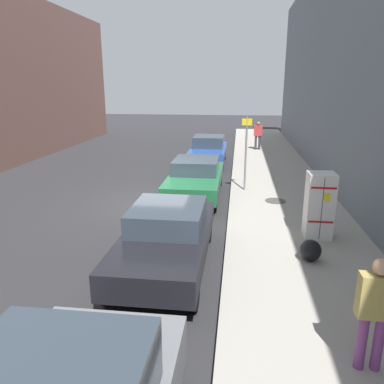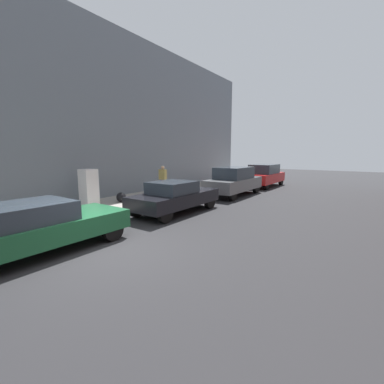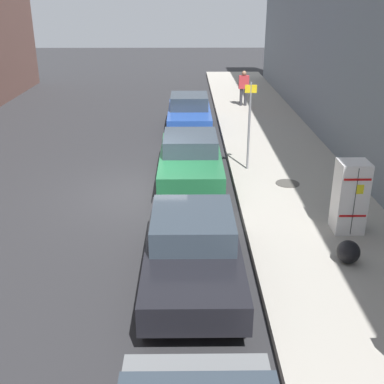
% 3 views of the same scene
% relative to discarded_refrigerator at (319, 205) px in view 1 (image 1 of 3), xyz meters
% --- Properties ---
extents(ground_plane, '(80.00, 80.00, 0.00)m').
position_rel_discarded_refrigerator_xyz_m(ground_plane, '(5.03, -2.78, -1.03)').
color(ground_plane, '#28282B').
extents(sidewalk_slab, '(3.73, 44.00, 0.18)m').
position_rel_discarded_refrigerator_xyz_m(sidewalk_slab, '(0.51, -2.78, -0.94)').
color(sidewalk_slab, '#9E998E').
rests_on(sidewalk_slab, ground).
extents(discarded_refrigerator, '(0.68, 0.65, 1.71)m').
position_rel_discarded_refrigerator_xyz_m(discarded_refrigerator, '(0.00, 0.00, 0.00)').
color(discarded_refrigerator, white).
rests_on(discarded_refrigerator, sidewalk_slab).
extents(manhole_cover, '(0.70, 0.70, 0.02)m').
position_rel_discarded_refrigerator_xyz_m(manhole_cover, '(0.80, -3.00, -0.85)').
color(manhole_cover, '#47443F').
rests_on(manhole_cover, sidewalk_slab).
extents(street_sign_post, '(0.36, 0.07, 2.76)m').
position_rel_discarded_refrigerator_xyz_m(street_sign_post, '(1.85, -4.31, 0.68)').
color(street_sign_post, slate).
rests_on(street_sign_post, sidewalk_slab).
extents(trash_bag, '(0.49, 0.49, 0.49)m').
position_rel_discarded_refrigerator_xyz_m(trash_bag, '(0.43, 1.49, -0.61)').
color(trash_bag, black).
rests_on(trash_bag, sidewalk_slab).
extents(pedestrian_walking_far, '(0.49, 0.23, 1.71)m').
position_rel_discarded_refrigerator_xyz_m(pedestrian_walking_far, '(0.96, -13.66, 0.14)').
color(pedestrian_walking_far, '#333338').
rests_on(pedestrian_walking_far, sidewalk_slab).
extents(pedestrian_standing_near, '(0.49, 0.23, 1.69)m').
position_rel_discarded_refrigerator_xyz_m(pedestrian_standing_near, '(0.23, 4.86, 0.12)').
color(pedestrian_standing_near, '#7A3D7F').
rests_on(pedestrian_standing_near, sidewalk_slab).
extents(parked_hatchback_blue, '(1.75, 4.19, 1.46)m').
position_rel_discarded_refrigerator_xyz_m(parked_hatchback_blue, '(3.67, -9.75, -0.28)').
color(parked_hatchback_blue, '#23479E').
rests_on(parked_hatchback_blue, ground).
extents(parked_sedan_green, '(1.85, 4.55, 1.38)m').
position_rel_discarded_refrigerator_xyz_m(parked_sedan_green, '(3.67, -3.89, -0.32)').
color(parked_sedan_green, '#1E6038').
rests_on(parked_sedan_green, ground).
extents(parked_sedan_dark, '(1.84, 4.42, 1.40)m').
position_rel_discarded_refrigerator_xyz_m(parked_sedan_dark, '(3.67, 1.81, -0.30)').
color(parked_sedan_dark, black).
rests_on(parked_sedan_dark, ground).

